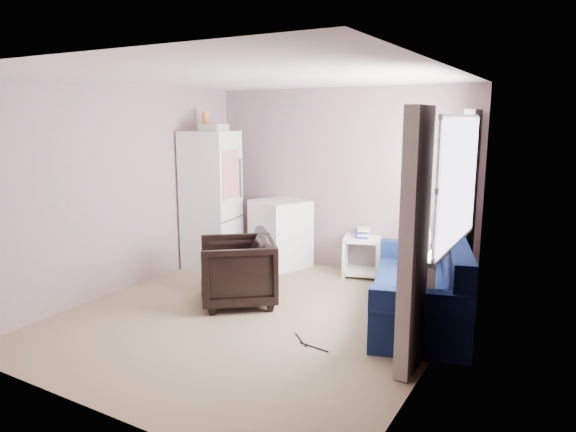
{
  "coord_description": "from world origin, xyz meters",
  "views": [
    {
      "loc": [
        2.89,
        -4.35,
        2.09
      ],
      "look_at": [
        0.05,
        0.6,
        1.0
      ],
      "focal_mm": 32.0,
      "sensor_mm": 36.0,
      "label": 1
    }
  ],
  "objects_px": {
    "fridge": "(211,199)",
    "armchair": "(237,268)",
    "sofa": "(425,291)",
    "side_table": "(362,253)",
    "washing_machine": "(280,232)"
  },
  "relations": [
    {
      "from": "fridge",
      "to": "armchair",
      "type": "bearing_deg",
      "value": -50.13
    },
    {
      "from": "armchair",
      "to": "sofa",
      "type": "distance_m",
      "value": 2.06
    },
    {
      "from": "side_table",
      "to": "fridge",
      "type": "bearing_deg",
      "value": -162.25
    },
    {
      "from": "fridge",
      "to": "side_table",
      "type": "distance_m",
      "value": 2.22
    },
    {
      "from": "sofa",
      "to": "side_table",
      "type": "bearing_deg",
      "value": 118.51
    },
    {
      "from": "fridge",
      "to": "washing_machine",
      "type": "xyz_separation_m",
      "value": [
        0.83,
        0.49,
        -0.48
      ]
    },
    {
      "from": "armchair",
      "to": "fridge",
      "type": "relative_size",
      "value": 0.38
    },
    {
      "from": "side_table",
      "to": "sofa",
      "type": "xyz_separation_m",
      "value": [
        1.16,
        -1.16,
        0.02
      ]
    },
    {
      "from": "fridge",
      "to": "washing_machine",
      "type": "bearing_deg",
      "value": 22.42
    },
    {
      "from": "side_table",
      "to": "sofa",
      "type": "relative_size",
      "value": 0.3
    },
    {
      "from": "armchair",
      "to": "side_table",
      "type": "xyz_separation_m",
      "value": [
        0.83,
        1.71,
        -0.11
      ]
    },
    {
      "from": "side_table",
      "to": "sofa",
      "type": "height_order",
      "value": "sofa"
    },
    {
      "from": "fridge",
      "to": "sofa",
      "type": "relative_size",
      "value": 1.01
    },
    {
      "from": "armchair",
      "to": "washing_machine",
      "type": "xyz_separation_m",
      "value": [
        -0.36,
        1.56,
        0.08
      ]
    },
    {
      "from": "fridge",
      "to": "sofa",
      "type": "distance_m",
      "value": 3.28
    }
  ]
}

